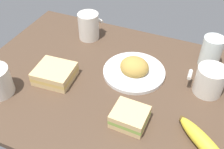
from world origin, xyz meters
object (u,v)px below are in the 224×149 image
at_px(coffee_mug_spare, 210,80).
at_px(sandwich_main, 55,74).
at_px(banana, 204,143).
at_px(sandwich_side, 130,117).
at_px(plate_of_food, 134,69).
at_px(glass_of_milk, 211,53).
at_px(coffee_mug_milky, 89,26).

xyz_separation_m(coffee_mug_spare, sandwich_main, (0.45, 0.13, -0.02)).
relative_size(coffee_mug_spare, banana, 0.65).
relative_size(sandwich_main, sandwich_side, 1.32).
distance_m(plate_of_food, sandwich_main, 0.25).
bearing_deg(sandwich_main, glass_of_milk, -148.40).
xyz_separation_m(plate_of_food, glass_of_milk, (-0.22, -0.14, 0.03)).
height_order(coffee_mug_milky, sandwich_main, coffee_mug_milky).
distance_m(coffee_mug_spare, sandwich_main, 0.47).
height_order(coffee_mug_spare, sandwich_side, coffee_mug_spare).
height_order(plate_of_food, banana, plate_of_food).
distance_m(coffee_mug_spare, sandwich_side, 0.27).
relative_size(coffee_mug_spare, sandwich_main, 0.86).
bearing_deg(banana, coffee_mug_spare, -84.21).
bearing_deg(sandwich_side, glass_of_milk, -115.06).
relative_size(sandwich_side, glass_of_milk, 0.90).
bearing_deg(coffee_mug_spare, glass_of_milk, -83.70).
height_order(plate_of_food, sandwich_main, plate_of_food).
bearing_deg(sandwich_side, sandwich_main, -14.30).
bearing_deg(coffee_mug_milky, plate_of_food, 150.13).
bearing_deg(coffee_mug_milky, glass_of_milk, -178.43).
xyz_separation_m(plate_of_food, sandwich_main, (0.22, 0.12, 0.01)).
bearing_deg(coffee_mug_milky, sandwich_side, 131.22).
distance_m(plate_of_food, coffee_mug_milky, 0.27).
bearing_deg(coffee_mug_milky, coffee_mug_spare, 164.93).
height_order(coffee_mug_milky, glass_of_milk, glass_of_milk).
height_order(coffee_mug_milky, sandwich_side, coffee_mug_milky).
bearing_deg(sandwich_main, coffee_mug_spare, -163.66).
bearing_deg(banana, glass_of_milk, -84.01).
distance_m(sandwich_side, glass_of_milk, 0.38).
height_order(coffee_mug_milky, banana, coffee_mug_milky).
xyz_separation_m(sandwich_side, glass_of_milk, (-0.16, -0.34, 0.03)).
height_order(sandwich_main, sandwich_side, same).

